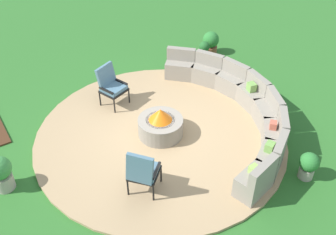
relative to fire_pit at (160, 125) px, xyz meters
The scene contains 10 objects.
ground_plane 0.33m from the fire_pit, ahead, with size 24.00×24.00×0.00m, color #2D6B28.
patio_circle 0.30m from the fire_pit, ahead, with size 5.69×5.69×0.06m, color tan.
fire_pit is the anchor object (origin of this frame).
curved_stone_bench 1.95m from the fire_pit, 74.59° to the left, with size 4.93×2.56×0.82m.
lounge_chair_front_left 1.75m from the fire_pit, 167.37° to the right, with size 0.72×0.72×1.03m.
lounge_chair_front_right 1.76m from the fire_pit, 42.66° to the right, with size 0.76×0.77×1.06m.
potted_plant_0 4.19m from the fire_pit, 126.98° to the left, with size 0.49×0.49×0.69m.
potted_plant_2 3.22m from the fire_pit, 34.11° to the left, with size 0.39×0.39×0.61m.
potted_plant_3 3.64m from the fire_pit, 127.70° to the left, with size 0.31×0.31×0.63m.
potted_plant_4 3.42m from the fire_pit, 95.34° to the right, with size 0.46×0.46×0.77m.
Camera 1 is at (5.84, -3.53, 5.86)m, focal length 41.92 mm.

